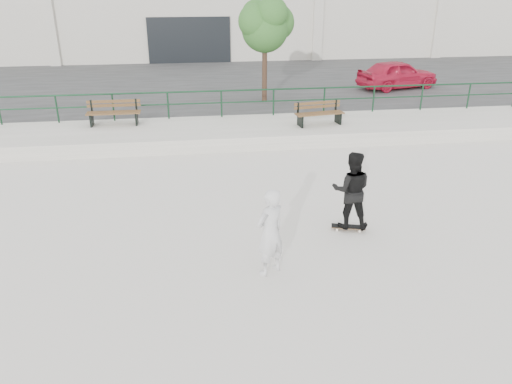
{
  "coord_description": "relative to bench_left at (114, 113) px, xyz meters",
  "views": [
    {
      "loc": [
        -0.21,
        -7.86,
        5.48
      ],
      "look_at": [
        1.13,
        2.0,
        1.14
      ],
      "focal_mm": 35.0,
      "sensor_mm": 36.0,
      "label": 1
    }
  ],
  "objects": [
    {
      "name": "ground",
      "position": [
        2.92,
        -10.27,
        -0.93
      ],
      "size": [
        120.0,
        120.0,
        0.0
      ],
      "primitive_type": "plane",
      "color": "beige",
      "rests_on": "ground"
    },
    {
      "name": "ledge",
      "position": [
        2.92,
        -0.77,
        -0.68
      ],
      "size": [
        30.0,
        3.0,
        0.5
      ],
      "primitive_type": "cube",
      "color": "#B2B0A2",
      "rests_on": "ground"
    },
    {
      "name": "parking_strip",
      "position": [
        2.92,
        7.73,
        -0.68
      ],
      "size": [
        60.0,
        14.0,
        0.5
      ],
      "primitive_type": "cube",
      "color": "#313131",
      "rests_on": "ground"
    },
    {
      "name": "railing",
      "position": [
        2.92,
        0.53,
        0.31
      ],
      "size": [
        28.0,
        0.06,
        1.03
      ],
      "color": "#153A21",
      "rests_on": "ledge"
    },
    {
      "name": "bench_left",
      "position": [
        0.0,
        0.0,
        0.0
      ],
      "size": [
        1.9,
        0.57,
        0.88
      ],
      "rotation": [
        0.0,
        0.0,
        0.0
      ],
      "color": "#4F2F1B",
      "rests_on": "ledge"
    },
    {
      "name": "bench_right",
      "position": [
        7.33,
        -1.0,
        -0.03
      ],
      "size": [
        1.83,
        0.78,
        0.82
      ],
      "rotation": [
        0.0,
        0.0,
        0.15
      ],
      "color": "#4F2F1B",
      "rests_on": "ledge"
    },
    {
      "name": "tree",
      "position": [
        5.97,
        2.97,
        2.75
      ],
      "size": [
        2.39,
        2.12,
        4.25
      ],
      "color": "#432B21",
      "rests_on": "parking_strip"
    },
    {
      "name": "red_car",
      "position": [
        12.6,
        4.7,
        0.23
      ],
      "size": [
        4.17,
        2.51,
        1.33
      ],
      "primitive_type": "imported",
      "rotation": [
        0.0,
        0.0,
        1.83
      ],
      "color": "#B91633",
      "rests_on": "parking_strip"
    },
    {
      "name": "skateboard",
      "position": [
        6.25,
        -8.15,
        -0.86
      ],
      "size": [
        0.81,
        0.4,
        0.09
      ],
      "rotation": [
        0.0,
        0.0,
        -0.27
      ],
      "color": "black",
      "rests_on": "ground"
    },
    {
      "name": "standing_skater",
      "position": [
        6.25,
        -8.15,
        0.08
      ],
      "size": [
        1.03,
        0.89,
        1.83
      ],
      "primitive_type": "imported",
      "rotation": [
        0.0,
        0.0,
        2.89
      ],
      "color": "black",
      "rests_on": "skateboard"
    },
    {
      "name": "seated_skater",
      "position": [
        4.13,
        -9.71,
        -0.03
      ],
      "size": [
        0.79,
        0.73,
        1.81
      ],
      "primitive_type": "imported",
      "rotation": [
        0.0,
        0.0,
        3.73
      ],
      "color": "silver",
      "rests_on": "ground"
    }
  ]
}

